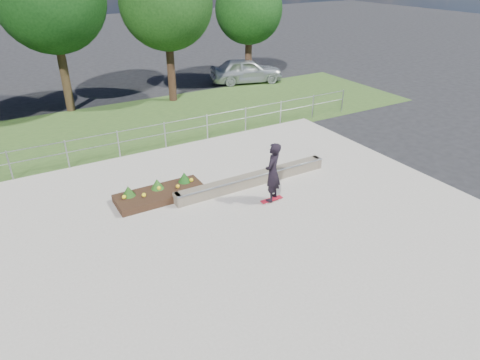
# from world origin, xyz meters

# --- Properties ---
(ground) EXTENTS (120.00, 120.00, 0.00)m
(ground) POSITION_xyz_m (0.00, 0.00, 0.00)
(ground) COLOR black
(ground) RESTS_ON ground
(grass_verge) EXTENTS (30.00, 8.00, 0.02)m
(grass_verge) POSITION_xyz_m (0.00, 11.00, 0.01)
(grass_verge) COLOR #314F1F
(grass_verge) RESTS_ON ground
(concrete_slab) EXTENTS (15.00, 15.00, 0.06)m
(concrete_slab) POSITION_xyz_m (0.00, 0.00, 0.03)
(concrete_slab) COLOR #A29B8F
(concrete_slab) RESTS_ON ground
(fence) EXTENTS (20.06, 0.06, 1.20)m
(fence) POSITION_xyz_m (0.00, 7.50, 0.77)
(fence) COLOR gray
(fence) RESTS_ON ground
(tree_mid_right) EXTENTS (4.90, 4.90, 7.70)m
(tree_mid_right) POSITION_xyz_m (3.00, 14.00, 5.23)
(tree_mid_right) COLOR black
(tree_mid_right) RESTS_ON ground
(tree_far_right) EXTENTS (4.20, 4.20, 6.60)m
(tree_far_right) POSITION_xyz_m (9.00, 15.50, 4.48)
(tree_far_right) COLOR #321F14
(tree_far_right) RESTS_ON ground
(grind_ledge) EXTENTS (6.00, 0.44, 0.43)m
(grind_ledge) POSITION_xyz_m (1.45, 2.71, 0.26)
(grind_ledge) COLOR brown
(grind_ledge) RESTS_ON concrete_slab
(planter_bed) EXTENTS (3.00, 1.20, 0.61)m
(planter_bed) POSITION_xyz_m (-1.78, 3.50, 0.24)
(planter_bed) COLOR black
(planter_bed) RESTS_ON concrete_slab
(skateboarder) EXTENTS (0.88, 0.82, 2.09)m
(skateboarder) POSITION_xyz_m (1.35, 1.36, 1.14)
(skateboarder) COLOR silver
(skateboarder) RESTS_ON concrete_slab
(parked_car) EXTENTS (5.03, 3.05, 1.60)m
(parked_car) POSITION_xyz_m (8.73, 15.33, 0.80)
(parked_car) COLOR #B3BABE
(parked_car) RESTS_ON ground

